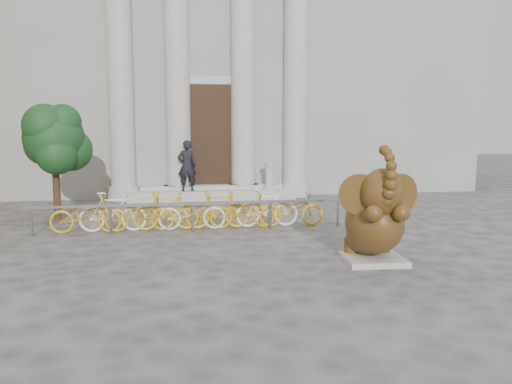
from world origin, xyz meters
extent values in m
plane|color=#474442|center=(0.00, 0.00, 0.00)|extent=(80.00, 80.00, 0.00)
cube|color=gray|center=(0.00, 15.00, 6.00)|extent=(22.00, 10.00, 12.00)
cube|color=black|center=(0.00, 9.92, 2.30)|extent=(2.40, 0.16, 4.00)
cylinder|color=#A8A59E|center=(-3.20, 9.80, 4.00)|extent=(0.90, 0.90, 8.00)
cylinder|color=#A8A59E|center=(-1.20, 9.80, 4.00)|extent=(0.90, 0.90, 8.00)
cylinder|color=#A8A59E|center=(1.20, 9.80, 4.00)|extent=(0.90, 0.90, 8.00)
cylinder|color=#A8A59E|center=(3.20, 9.80, 4.00)|extent=(0.90, 0.90, 8.00)
cube|color=#A8A59E|center=(0.00, 9.40, 0.18)|extent=(6.00, 1.20, 0.36)
cube|color=#A8A59E|center=(2.31, 0.03, 0.06)|extent=(1.20, 1.10, 0.11)
ellipsoid|color=black|center=(2.33, 0.28, 0.45)|extent=(1.02, 0.98, 0.72)
ellipsoid|color=black|center=(2.31, 0.05, 0.76)|extent=(1.19, 1.43, 1.17)
cylinder|color=black|center=(2.04, 0.45, 0.26)|extent=(0.36, 0.36, 0.29)
cylinder|color=black|center=(2.64, 0.40, 0.26)|extent=(0.36, 0.36, 0.29)
cylinder|color=black|center=(2.03, -0.37, 0.99)|extent=(0.33, 0.69, 0.45)
cylinder|color=black|center=(2.52, -0.41, 0.99)|extent=(0.33, 0.69, 0.45)
ellipsoid|color=black|center=(2.28, -0.35, 1.39)|extent=(0.82, 0.78, 0.90)
cylinder|color=black|center=(1.91, -0.18, 1.35)|extent=(0.73, 0.35, 0.76)
cylinder|color=black|center=(2.67, -0.25, 1.35)|extent=(0.76, 0.23, 0.76)
cone|color=beige|center=(2.12, -0.56, 1.21)|extent=(0.12, 0.27, 0.12)
cone|color=beige|center=(2.39, -0.58, 1.21)|extent=(0.16, 0.27, 0.12)
cube|color=slate|center=(-0.99, 3.60, 0.70)|extent=(8.00, 0.06, 0.06)
cylinder|color=slate|center=(-4.79, 3.60, 0.35)|extent=(0.06, 0.06, 0.70)
cylinder|color=slate|center=(-2.99, 3.60, 0.35)|extent=(0.06, 0.06, 0.70)
cylinder|color=slate|center=(-0.99, 3.60, 0.35)|extent=(0.06, 0.06, 0.70)
cylinder|color=slate|center=(1.01, 3.60, 0.35)|extent=(0.06, 0.06, 0.70)
cylinder|color=slate|center=(2.81, 3.60, 0.35)|extent=(0.06, 0.06, 0.70)
imported|color=gold|center=(-3.59, 3.85, 0.50)|extent=(1.70, 0.50, 1.00)
imported|color=silver|center=(-2.94, 3.85, 0.50)|extent=(1.66, 0.47, 1.00)
imported|color=gold|center=(-2.29, 3.85, 0.50)|extent=(1.70, 0.50, 1.00)
imported|color=gold|center=(-1.64, 3.85, 0.50)|extent=(1.66, 0.47, 1.00)
imported|color=silver|center=(-0.99, 3.85, 0.50)|extent=(1.70, 0.50, 1.00)
imported|color=gold|center=(-0.34, 3.85, 0.50)|extent=(1.66, 0.47, 1.00)
imported|color=gold|center=(0.32, 3.85, 0.50)|extent=(1.70, 0.50, 1.00)
imported|color=silver|center=(0.97, 3.85, 0.50)|extent=(1.66, 0.47, 1.00)
imported|color=gold|center=(1.62, 3.85, 0.50)|extent=(1.70, 0.50, 1.00)
cylinder|color=#332114|center=(-4.65, 5.78, 0.99)|extent=(0.20, 0.20, 1.97)
sphere|color=black|center=(-4.65, 5.78, 2.30)|extent=(1.64, 1.64, 1.64)
sphere|color=black|center=(-4.27, 6.00, 1.97)|extent=(1.21, 1.21, 1.21)
sphere|color=black|center=(-4.98, 6.05, 2.08)|extent=(1.10, 1.10, 1.10)
sphere|color=black|center=(-4.54, 5.45, 1.86)|extent=(1.10, 1.10, 1.10)
sphere|color=black|center=(-4.82, 5.56, 2.63)|extent=(1.21, 1.21, 1.21)
sphere|color=black|center=(-4.38, 5.67, 2.74)|extent=(0.99, 0.99, 0.99)
imported|color=black|center=(-0.93, 9.05, 1.27)|extent=(0.70, 0.50, 1.82)
cylinder|color=#A8A59E|center=(2.06, 9.10, 0.42)|extent=(0.40, 0.40, 0.12)
cylinder|color=#A8A59E|center=(2.06, 9.10, 0.81)|extent=(0.28, 0.28, 0.90)
cylinder|color=#A8A59E|center=(2.06, 9.10, 1.29)|extent=(0.40, 0.40, 0.10)
camera|label=1|loc=(-1.49, -8.79, 2.52)|focal=35.00mm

